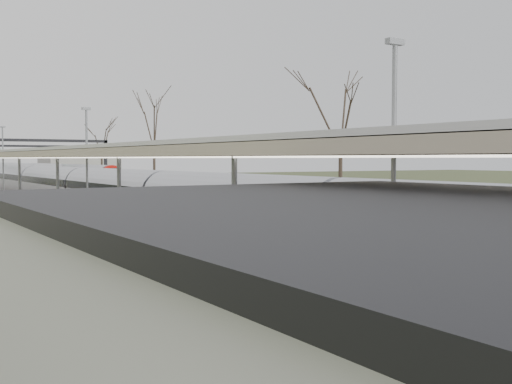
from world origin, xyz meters
The scene contains 8 objects.
track_bed centered at (0.26, 55.00, 0.06)m, with size 24.00×160.00×0.22m.
platform centered at (-9.05, 37.50, 0.50)m, with size 3.50×69.00×1.00m, color #9E9B93.
canopy centered at (-9.05, 32.99, 3.93)m, with size 4.10×50.00×3.11m.
signal_gantry centered at (0.29, 84.99, 4.91)m, with size 21.00×0.59×6.08m.
tree_east_far centered at (14.00, 42.00, 7.29)m, with size 5.00×5.00×10.30m.
train_near centered at (-2.50, 44.27, 1.48)m, with size 2.62×75.21×3.05m.
train_far centered at (4.50, 95.26, 1.48)m, with size 2.62×60.21×3.05m.
passenger centered at (-9.08, 15.30, 1.85)m, with size 0.62×0.40×1.69m, color #29284D.
Camera 1 is at (-16.78, 4.63, 3.70)m, focal length 45.00 mm.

